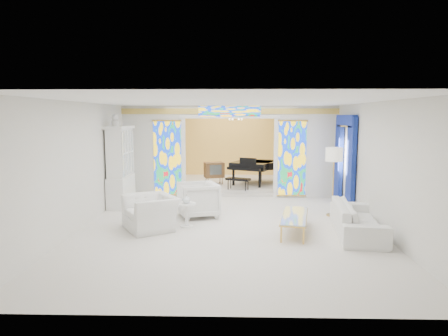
{
  "coord_description": "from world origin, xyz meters",
  "views": [
    {
      "loc": [
        0.16,
        -11.04,
        2.67
      ],
      "look_at": [
        -0.14,
        0.2,
        1.2
      ],
      "focal_mm": 32.0,
      "sensor_mm": 36.0,
      "label": 1
    }
  ],
  "objects_px": {
    "armchair_right": "(198,200)",
    "coffee_table": "(295,216)",
    "armchair_left": "(151,213)",
    "sofa": "(357,219)",
    "china_cabinet": "(121,167)",
    "tv_console": "(214,170)",
    "grand_piano": "(257,165)"
  },
  "relations": [
    {
      "from": "china_cabinet",
      "to": "sofa",
      "type": "xyz_separation_m",
      "value": [
        6.17,
        -2.75,
        -0.82
      ]
    },
    {
      "from": "armchair_right",
      "to": "grand_piano",
      "type": "relative_size",
      "value": 0.39
    },
    {
      "from": "armchair_left",
      "to": "coffee_table",
      "type": "relative_size",
      "value": 0.64
    },
    {
      "from": "sofa",
      "to": "tv_console",
      "type": "distance_m",
      "value": 6.65
    },
    {
      "from": "armchair_right",
      "to": "china_cabinet",
      "type": "bearing_deg",
      "value": -135.7
    },
    {
      "from": "china_cabinet",
      "to": "armchair_right",
      "type": "xyz_separation_m",
      "value": [
        2.41,
        -1.25,
        -0.71
      ]
    },
    {
      "from": "china_cabinet",
      "to": "coffee_table",
      "type": "relative_size",
      "value": 1.43
    },
    {
      "from": "china_cabinet",
      "to": "armchair_left",
      "type": "xyz_separation_m",
      "value": [
        1.39,
        -2.45,
        -0.77
      ]
    },
    {
      "from": "sofa",
      "to": "grand_piano",
      "type": "xyz_separation_m",
      "value": [
        -1.96,
        5.74,
        0.51
      ]
    },
    {
      "from": "tv_console",
      "to": "grand_piano",
      "type": "bearing_deg",
      "value": -12.4
    },
    {
      "from": "grand_piano",
      "to": "coffee_table",
      "type": "bearing_deg",
      "value": -60.08
    },
    {
      "from": "armchair_right",
      "to": "sofa",
      "type": "height_order",
      "value": "armchair_right"
    },
    {
      "from": "coffee_table",
      "to": "tv_console",
      "type": "xyz_separation_m",
      "value": [
        -2.14,
        5.5,
        0.33
      ]
    },
    {
      "from": "sofa",
      "to": "tv_console",
      "type": "bearing_deg",
      "value": 39.3
    },
    {
      "from": "armchair_left",
      "to": "coffee_table",
      "type": "height_order",
      "value": "armchair_left"
    },
    {
      "from": "china_cabinet",
      "to": "grand_piano",
      "type": "bearing_deg",
      "value": 35.36
    },
    {
      "from": "china_cabinet",
      "to": "grand_piano",
      "type": "xyz_separation_m",
      "value": [
        4.21,
        2.99,
        -0.31
      ]
    },
    {
      "from": "china_cabinet",
      "to": "armchair_left",
      "type": "height_order",
      "value": "china_cabinet"
    },
    {
      "from": "armchair_left",
      "to": "grand_piano",
      "type": "height_order",
      "value": "grand_piano"
    },
    {
      "from": "sofa",
      "to": "grand_piano",
      "type": "bearing_deg",
      "value": 25.96
    },
    {
      "from": "armchair_left",
      "to": "sofa",
      "type": "relative_size",
      "value": 0.51
    },
    {
      "from": "coffee_table",
      "to": "grand_piano",
      "type": "xyz_separation_m",
      "value": [
        -0.56,
        5.61,
        0.49
      ]
    },
    {
      "from": "grand_piano",
      "to": "tv_console",
      "type": "xyz_separation_m",
      "value": [
        -1.58,
        -0.12,
        -0.16
      ]
    },
    {
      "from": "armchair_left",
      "to": "armchair_right",
      "type": "relative_size",
      "value": 1.21
    },
    {
      "from": "coffee_table",
      "to": "tv_console",
      "type": "bearing_deg",
      "value": 111.25
    },
    {
      "from": "grand_piano",
      "to": "tv_console",
      "type": "relative_size",
      "value": 3.27
    },
    {
      "from": "sofa",
      "to": "china_cabinet",
      "type": "bearing_deg",
      "value": 73.09
    },
    {
      "from": "sofa",
      "to": "armchair_right",
      "type": "bearing_deg",
      "value": 75.42
    },
    {
      "from": "sofa",
      "to": "coffee_table",
      "type": "bearing_deg",
      "value": 92.03
    },
    {
      "from": "china_cabinet",
      "to": "armchair_right",
      "type": "height_order",
      "value": "china_cabinet"
    },
    {
      "from": "armchair_right",
      "to": "armchair_left",
      "type": "bearing_deg",
      "value": -58.31
    },
    {
      "from": "armchair_right",
      "to": "coffee_table",
      "type": "height_order",
      "value": "armchair_right"
    }
  ]
}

